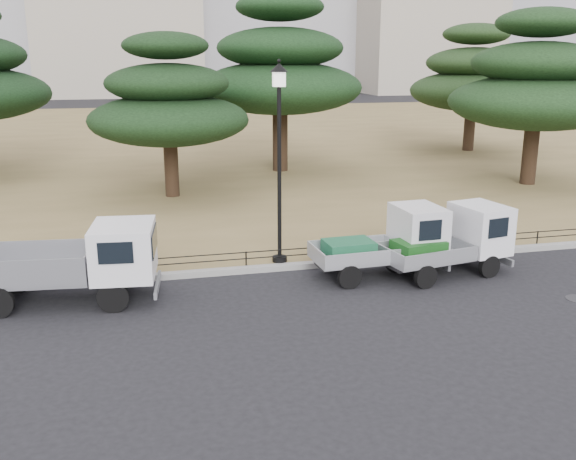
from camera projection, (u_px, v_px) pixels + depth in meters
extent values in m
plane|color=black|center=(307.00, 304.00, 15.25)|extent=(220.00, 220.00, 0.00)
cube|color=olive|center=(191.00, 139.00, 43.92)|extent=(120.00, 56.00, 0.15)
cube|color=gray|center=(283.00, 267.00, 17.66)|extent=(120.00, 0.25, 0.16)
cylinder|color=black|center=(113.00, 297.00, 14.69)|extent=(0.74, 0.22, 0.73)
cylinder|color=black|center=(121.00, 275.00, 16.20)|extent=(0.74, 0.22, 0.73)
cylinder|color=black|center=(17.00, 279.00, 15.89)|extent=(0.74, 0.22, 0.73)
cube|color=#2D2D30|center=(64.00, 280.00, 15.24)|extent=(4.16, 1.29, 0.13)
cube|color=gray|center=(30.00, 265.00, 15.04)|extent=(2.99, 1.89, 0.72)
cube|color=white|center=(124.00, 250.00, 15.24)|extent=(1.60, 1.88, 1.26)
cylinder|color=black|center=(422.00, 270.00, 16.76)|extent=(0.62, 0.20, 0.61)
cylinder|color=black|center=(399.00, 255.00, 18.01)|extent=(0.62, 0.20, 0.61)
cylinder|color=black|center=(350.00, 277.00, 16.21)|extent=(0.62, 0.20, 0.61)
cylinder|color=black|center=(331.00, 261.00, 17.45)|extent=(0.62, 0.20, 0.61)
cube|color=#2D2D30|center=(377.00, 260.00, 17.08)|extent=(3.33, 0.93, 0.14)
cube|color=#A5A8AC|center=(357.00, 252.00, 16.84)|extent=(2.34, 1.51, 0.41)
cube|color=silver|center=(418.00, 230.00, 17.20)|extent=(1.22, 1.57, 1.32)
cube|color=#1A5C39|center=(349.00, 249.00, 16.75)|extent=(1.30, 0.97, 0.45)
cylinder|color=black|center=(489.00, 266.00, 17.02)|extent=(0.63, 0.27, 0.61)
cylinder|color=black|center=(457.00, 252.00, 18.21)|extent=(0.63, 0.27, 0.61)
cylinder|color=black|center=(425.00, 277.00, 16.22)|extent=(0.63, 0.27, 0.61)
cylinder|color=black|center=(396.00, 262.00, 17.41)|extent=(0.63, 0.27, 0.61)
cube|color=#2D2D30|center=(443.00, 259.00, 17.19)|extent=(3.38, 1.35, 0.14)
cube|color=#9A9DA1|center=(425.00, 252.00, 16.88)|extent=(2.49, 1.78, 0.41)
cube|color=white|center=(480.00, 228.00, 17.45)|extent=(1.40, 1.69, 1.30)
cube|color=#175018|center=(418.00, 249.00, 16.76)|extent=(1.39, 1.12, 0.45)
cylinder|color=black|center=(280.00, 259.00, 17.90)|extent=(0.41, 0.41, 0.15)
cylinder|color=black|center=(279.00, 174.00, 17.27)|extent=(0.11, 0.11, 4.63)
cylinder|color=white|center=(279.00, 79.00, 16.60)|extent=(0.37, 0.37, 0.37)
cone|color=black|center=(279.00, 67.00, 16.52)|extent=(0.48, 0.48, 0.23)
cylinder|color=black|center=(282.00, 256.00, 17.73)|extent=(38.00, 0.03, 0.03)
cylinder|color=black|center=(282.00, 250.00, 17.69)|extent=(38.00, 0.03, 0.03)
cylinder|color=black|center=(282.00, 256.00, 17.73)|extent=(0.04, 0.04, 0.40)
cube|color=#1532A3|center=(3.00, 252.00, 16.02)|extent=(0.69, 0.59, 0.29)
cylinder|color=black|center=(171.00, 165.00, 25.84)|extent=(0.57, 0.57, 2.52)
ellipsoid|color=black|center=(169.00, 120.00, 25.35)|extent=(6.34, 6.34, 2.03)
ellipsoid|color=black|center=(167.00, 83.00, 24.98)|extent=(4.84, 4.84, 1.55)
ellipsoid|color=black|center=(165.00, 45.00, 24.60)|extent=(3.34, 3.34, 1.07)
cylinder|color=black|center=(280.00, 137.00, 31.46)|extent=(0.74, 0.74, 3.28)
ellipsoid|color=black|center=(280.00, 88.00, 30.82)|extent=(7.90, 7.90, 2.53)
ellipsoid|color=black|center=(280.00, 48.00, 30.33)|extent=(6.03, 6.03, 1.93)
ellipsoid|color=black|center=(280.00, 7.00, 29.84)|extent=(4.16, 4.16, 1.33)
cylinder|color=black|center=(530.00, 151.00, 28.25)|extent=(0.66, 0.66, 2.92)
ellipsoid|color=#183216|center=(535.00, 102.00, 27.69)|extent=(7.42, 7.42, 2.37)
ellipsoid|color=#183216|center=(539.00, 63.00, 27.25)|extent=(5.67, 5.67, 1.81)
ellipsoid|color=#183216|center=(543.00, 22.00, 26.82)|extent=(3.91, 3.91, 1.25)
cylinder|color=black|center=(469.00, 126.00, 38.15)|extent=(0.64, 0.64, 2.85)
ellipsoid|color=#1D3316|center=(472.00, 91.00, 37.60)|extent=(7.27, 7.27, 2.33)
ellipsoid|color=#1D3316|center=(474.00, 63.00, 37.17)|extent=(5.56, 5.56, 1.78)
ellipsoid|color=#1D3316|center=(476.00, 34.00, 36.75)|extent=(3.84, 3.84, 1.23)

